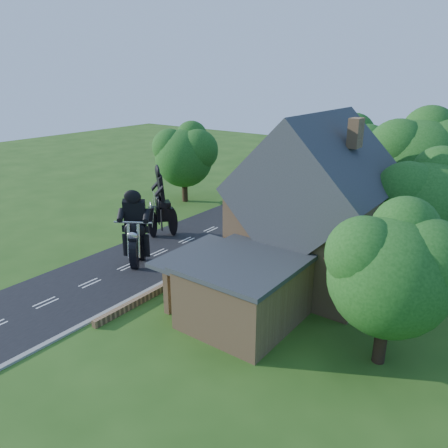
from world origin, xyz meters
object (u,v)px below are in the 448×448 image
Objects in this scene: motorcycle_lead at (138,254)px; motorcycle_follow at (163,226)px; annex at (242,290)px; garden_wall at (223,255)px; house at (315,212)px.

motorcycle_lead is 0.92× the size of motorcycle_follow.
garden_wall is at bearing 133.84° from annex.
garden_wall is at bearing -163.56° from motorcycle_lead.
house is at bearing 9.17° from garden_wall.
annex reaches higher than motorcycle_lead.
garden_wall is at bearing -170.83° from house.
annex is 3.83× the size of motorcycle_follow.
motorcycle_follow is at bearing -94.35° from motorcycle_lead.
annex reaches higher than garden_wall.
motorcycle_lead reaches higher than garden_wall.
house is 1.45× the size of annex.
motorcycle_follow is (-2.51, 4.97, 0.07)m from motorcycle_lead.
motorcycle_lead is (-3.95, -4.33, 0.59)m from garden_wall.
annex is 9.68m from motorcycle_lead.
garden_wall is 2.15× the size of house.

